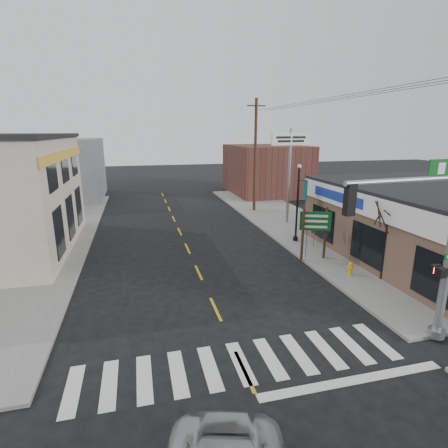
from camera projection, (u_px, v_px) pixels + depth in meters
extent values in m
plane|color=black|center=(244.00, 371.00, 10.75)|extent=(140.00, 140.00, 0.00)
cube|color=slate|center=(310.00, 233.00, 25.04)|extent=(6.00, 38.00, 0.13)
cube|color=slate|center=(35.00, 254.00, 20.79)|extent=(6.00, 38.00, 0.13)
cube|color=gold|center=(199.00, 272.00, 18.25)|extent=(0.12, 56.00, 0.01)
cube|color=silver|center=(241.00, 363.00, 11.12)|extent=(11.00, 2.20, 0.01)
cube|color=#522C25|center=(266.00, 170.00, 40.98)|extent=(8.00, 10.00, 5.60)
cube|color=slate|center=(57.00, 170.00, 37.33)|extent=(9.00, 10.00, 6.40)
cylinder|color=gray|center=(403.00, 179.00, 10.38)|extent=(4.43, 0.16, 0.16)
cube|color=black|center=(342.00, 197.00, 10.02)|extent=(0.28, 0.22, 0.91)
cube|color=#0C4B17|center=(438.00, 168.00, 10.58)|extent=(0.96, 0.05, 0.55)
cube|color=black|center=(442.00, 273.00, 11.60)|extent=(0.32, 0.26, 0.32)
cube|color=#42291E|center=(303.00, 235.00, 19.28)|extent=(0.11, 0.11, 2.99)
cube|color=#42291E|center=(325.00, 233.00, 19.60)|extent=(0.11, 0.11, 2.99)
cube|color=#09481D|center=(315.00, 221.00, 19.19)|extent=(1.71, 0.05, 1.07)
cylinder|color=gold|center=(350.00, 270.00, 17.60)|extent=(0.19, 0.19, 0.53)
sphere|color=gold|center=(351.00, 264.00, 17.53)|extent=(0.21, 0.21, 0.21)
cylinder|color=gray|center=(307.00, 238.00, 19.77)|extent=(0.06, 0.06, 2.34)
cube|color=gold|center=(308.00, 223.00, 19.52)|extent=(0.99, 0.03, 0.99)
cylinder|color=black|center=(297.00, 205.00, 22.54)|extent=(0.13, 0.13, 4.85)
sphere|color=silver|center=(299.00, 166.00, 21.91)|extent=(0.26, 0.26, 0.26)
cube|color=#104F50|center=(305.00, 190.00, 22.42)|extent=(0.02, 0.51, 1.31)
cylinder|color=gray|center=(289.00, 177.00, 26.99)|extent=(0.21, 0.21, 7.23)
cube|color=silver|center=(291.00, 139.00, 26.26)|extent=(3.40, 0.18, 0.90)
cylinder|color=black|center=(385.00, 250.00, 16.79)|extent=(0.19, 0.19, 3.03)
ellipsoid|color=#213719|center=(410.00, 267.00, 17.24)|extent=(1.40, 1.40, 1.05)
ellipsoid|color=#1C3212|center=(381.00, 262.00, 18.22)|extent=(1.15, 1.15, 0.86)
cylinder|color=#402E21|center=(255.00, 156.00, 30.93)|extent=(0.26, 0.26, 9.79)
cube|color=#402E21|center=(256.00, 106.00, 29.84)|extent=(1.70, 0.11, 0.11)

